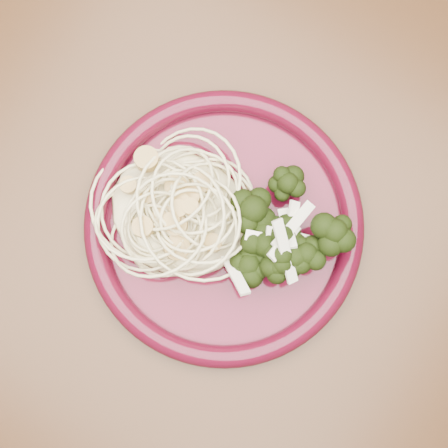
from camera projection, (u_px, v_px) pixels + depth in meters
dining_table at (288, 231)px, 0.66m from camera, size 1.20×0.80×0.75m
dinner_plate at (224, 226)px, 0.56m from camera, size 0.31×0.31×0.02m
spaghetti_pile at (179, 211)px, 0.55m from camera, size 0.15×0.14×0.03m
scallop_cluster at (176, 205)px, 0.52m from camera, size 0.13×0.13×0.04m
broccoli_pile at (280, 239)px, 0.53m from camera, size 0.12×0.16×0.05m
onion_garnish at (284, 234)px, 0.50m from camera, size 0.08×0.10×0.05m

